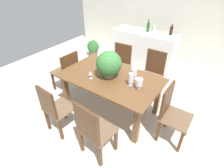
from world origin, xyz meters
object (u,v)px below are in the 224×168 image
object	(u,v)px
chair_head_end	(68,70)
wine_glass	(90,73)
chair_far_right	(153,71)
crystal_vase_right	(131,78)
chair_far_left	(120,62)
wine_bottle_green	(171,31)
chair_foot_end	(171,112)
wine_bottle_tall	(148,27)
chair_near_right	(93,130)
wine_bottle_amber	(154,28)
crystal_vase_left	(134,73)
crystal_vase_center_near	(139,82)
dining_table	(111,82)
chair_near_left	(55,108)
kitchen_counter	(143,50)
potted_plant_floor	(93,48)

from	to	relation	value
chair_head_end	wine_glass	size ratio (longest dim) A/B	6.36
chair_far_right	crystal_vase_right	world-z (taller)	crystal_vase_right
chair_far_left	wine_bottle_green	distance (m)	1.45
chair_foot_end	wine_bottle_green	xyz separation A→B (m)	(-0.84, 2.10, 0.56)
chair_far_left	wine_glass	world-z (taller)	chair_far_left
chair_far_right	wine_bottle_tall	size ratio (longest dim) A/B	3.15
chair_near_right	chair_far_left	size ratio (longest dim) A/B	1.07
chair_near_right	chair_far_right	bearing A→B (deg)	-85.46
wine_bottle_amber	wine_bottle_tall	world-z (taller)	wine_bottle_tall
crystal_vase_left	crystal_vase_center_near	bearing A→B (deg)	-45.93
chair_foot_end	wine_bottle_tall	size ratio (longest dim) A/B	3.12
dining_table	chair_near_right	bearing A→B (deg)	-68.06
chair_near_left	crystal_vase_left	size ratio (longest dim) A/B	5.26
chair_far_left	dining_table	bearing A→B (deg)	-71.23
crystal_vase_right	dining_table	bearing A→B (deg)	177.66
dining_table	kitchen_counter	distance (m)	1.99
chair_near_right	crystal_vase_right	distance (m)	1.01
chair_near_left	dining_table	bearing A→B (deg)	-109.23
crystal_vase_left	wine_bottle_tall	size ratio (longest dim) A/B	0.58
crystal_vase_right	wine_bottle_tall	bearing A→B (deg)	108.62
crystal_vase_left	chair_foot_end	bearing A→B (deg)	-14.26
wine_bottle_amber	kitchen_counter	bearing A→B (deg)	-138.04
dining_table	chair_far_left	xyz separation A→B (m)	(-0.41, 0.97, -0.13)
chair_near_left	crystal_vase_center_near	world-z (taller)	same
chair_near_right	kitchen_counter	xyz separation A→B (m)	(-0.70, 2.93, -0.05)
chair_foot_end	wine_glass	bearing A→B (deg)	99.70
crystal_vase_center_near	wine_bottle_amber	xyz separation A→B (m)	(-0.72, 2.13, 0.21)
chair_head_end	chair_far_left	distance (m)	1.21
chair_far_left	chair_foot_end	size ratio (longest dim) A/B	0.97
crystal_vase_center_near	potted_plant_floor	size ratio (longest dim) A/B	0.36
chair_foot_end	chair_head_end	bearing A→B (deg)	90.35
chair_near_left	chair_foot_end	world-z (taller)	chair_foot_end
crystal_vase_left	wine_glass	size ratio (longest dim) A/B	1.22
wine_bottle_amber	dining_table	bearing A→B (deg)	-85.93
chair_head_end	wine_bottle_green	size ratio (longest dim) A/B	3.52
wine_bottle_green	crystal_vase_center_near	bearing A→B (deg)	-82.64
crystal_vase_right	wine_bottle_tall	xyz separation A→B (m)	(-0.69, 2.03, 0.22)
chair_near_right	wine_glass	distance (m)	1.03
wine_bottle_amber	wine_bottle_green	size ratio (longest dim) A/B	0.96
crystal_vase_right	wine_bottle_tall	distance (m)	2.16
chair_head_end	wine_bottle_amber	world-z (taller)	wine_bottle_amber
kitchen_counter	chair_near_right	bearing A→B (deg)	-76.50
chair_near_left	crystal_vase_left	distance (m)	1.43
chair_near_left	chair_far_left	xyz separation A→B (m)	(-0.00, 1.93, -0.00)
chair_far_left	chair_far_right	world-z (taller)	chair_far_right
dining_table	chair_head_end	size ratio (longest dim) A/B	1.91
wine_bottle_amber	crystal_vase_right	bearing A→B (deg)	-75.10
chair_near_left	wine_glass	xyz separation A→B (m)	(0.15, 0.73, 0.34)
chair_far_right	wine_glass	bearing A→B (deg)	-119.04
chair_far_left	wine_bottle_tall	xyz separation A→B (m)	(0.14, 1.05, 0.58)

